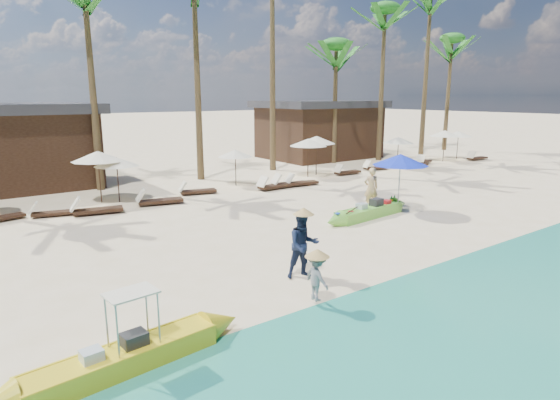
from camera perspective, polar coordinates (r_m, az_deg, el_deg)
ground at (r=14.73m, az=7.67°, el=-6.08°), size 240.00×240.00×0.00m
wet_sand_strip at (r=11.90m, az=24.85°, el=-11.86°), size 240.00×4.50×0.01m
green_canoe at (r=18.74m, az=10.84°, el=-1.38°), size 5.42×1.01×0.69m
yellow_canoe at (r=9.02m, az=-18.52°, el=-17.81°), size 5.39×1.02×1.40m
tourist at (r=20.09m, az=11.04°, el=1.44°), size 0.75×0.64×1.75m
vendor_green at (r=12.25m, az=2.86°, el=-5.51°), size 1.03×0.90×1.77m
vendor_yellow at (r=10.63m, az=4.51°, el=-9.36°), size 0.42×0.71×1.09m
blue_umbrella at (r=19.44m, az=14.48°, el=4.78°), size 2.23×2.23×2.40m
resort_parasol_4 at (r=22.13m, az=-21.32°, el=5.00°), size 2.25×2.25×2.32m
lounger_4_left at (r=20.63m, az=-26.29°, el=-1.33°), size 1.71×0.89×0.55m
lounger_4_right at (r=20.25m, az=-21.71°, el=-1.04°), size 2.07×1.02×0.67m
resort_parasol_5 at (r=21.96m, az=-19.31°, el=4.43°), size 1.97×1.97×2.03m
lounger_5_left at (r=21.17m, az=-14.74°, el=0.02°), size 2.07×1.04×0.68m
resort_parasol_6 at (r=24.73m, az=-5.47°, el=5.68°), size 1.86×1.86×1.91m
lounger_6_left at (r=23.01m, az=-10.26°, el=1.17°), size 1.88×0.99×0.61m
lounger_6_right at (r=23.84m, az=-0.84°, el=1.81°), size 1.95×0.63×0.66m
resort_parasol_7 at (r=27.31m, az=3.46°, el=7.02°), size 2.19×2.19×2.26m
lounger_7_left at (r=24.44m, az=0.95°, el=2.09°), size 2.04×0.93×0.67m
lounger_7_right at (r=24.86m, az=2.48°, el=2.21°), size 1.86×0.91×0.61m
resort_parasol_8 at (r=28.15m, az=4.49°, el=7.32°), size 2.27×2.27×2.34m
lounger_8_left at (r=28.56m, az=8.06°, el=3.46°), size 1.82×0.63×0.61m
resort_parasol_9 at (r=31.67m, az=14.25°, el=7.09°), size 1.99×1.99×2.05m
lounger_9_left at (r=30.66m, az=11.46°, el=3.94°), size 1.78×0.94×0.58m
lounger_9_right at (r=32.49m, az=16.46°, el=4.16°), size 1.76×0.75×0.58m
resort_parasol_10 at (r=35.98m, az=19.46°, el=7.67°), size 2.18×2.18×2.24m
lounger_10_left at (r=32.53m, az=15.82°, el=4.20°), size 1.75×0.85×0.57m
lounger_10_right at (r=34.14m, az=17.06°, el=4.54°), size 1.97×1.15×0.64m
resort_parasol_11 at (r=37.72m, az=20.93°, el=7.54°), size 2.03×2.03×2.09m
lounger_11_left at (r=37.64m, az=22.81°, el=4.81°), size 1.87×0.69×0.62m
palm_3 at (r=25.42m, az=-22.59°, el=20.51°), size 2.08×2.08×10.52m
palm_4 at (r=27.23m, az=-10.39°, el=22.50°), size 2.08×2.08×11.70m
palm_6 at (r=33.41m, az=6.85°, el=16.59°), size 2.08×2.08×8.51m
palm_7 at (r=35.65m, az=12.58°, el=19.28°), size 2.08×2.08×11.08m
palm_8 at (r=39.02m, az=17.76°, el=20.15°), size 2.08×2.08×12.70m
palm_9 at (r=43.79m, az=20.14°, el=16.30°), size 2.08×2.08×9.82m
pavilion_east at (r=36.42m, az=4.79°, el=8.66°), size 8.80×6.60×4.30m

